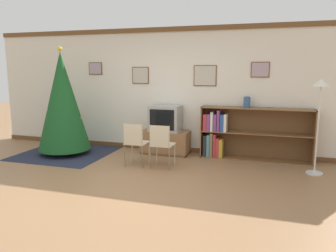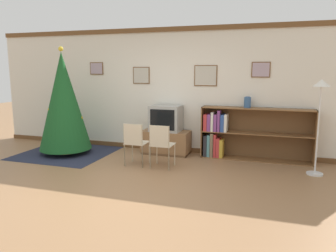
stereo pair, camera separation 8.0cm
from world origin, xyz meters
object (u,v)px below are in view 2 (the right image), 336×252
at_px(folding_chair_left, 135,142).
at_px(vase, 247,102).
at_px(standing_lamp, 320,102).
at_px(christmas_tree, 64,101).
at_px(tv_console, 166,142).
at_px(bookshelf, 236,134).
at_px(television, 166,118).
at_px(folding_chair_right, 161,143).

relative_size(folding_chair_left, vase, 3.74).
bearing_deg(standing_lamp, vase, 151.43).
xyz_separation_m(christmas_tree, tv_console, (2.08, 0.65, -0.89)).
bearing_deg(bookshelf, tv_console, -176.60).
xyz_separation_m(television, bookshelf, (1.48, 0.09, -0.26)).
height_order(tv_console, vase, vase).
relative_size(television, folding_chair_right, 0.79).
relative_size(television, bookshelf, 0.29).
xyz_separation_m(christmas_tree, television, (2.08, 0.65, -0.36)).
relative_size(christmas_tree, folding_chair_right, 2.77).
bearing_deg(standing_lamp, bookshelf, 155.94).
distance_m(television, standing_lamp, 3.02).
relative_size(tv_console, folding_chair_right, 1.25).
relative_size(christmas_tree, television, 3.52).
bearing_deg(christmas_tree, folding_chair_left, -12.50).
bearing_deg(christmas_tree, tv_console, 17.40).
xyz_separation_m(television, standing_lamp, (2.93, -0.55, 0.49)).
distance_m(bookshelf, standing_lamp, 1.75).
bearing_deg(vase, bookshelf, -170.48).
bearing_deg(television, folding_chair_right, -76.21).
xyz_separation_m(tv_console, standing_lamp, (2.93, -0.56, 1.01)).
bearing_deg(folding_chair_right, christmas_tree, 170.20).
xyz_separation_m(tv_console, television, (-0.00, -0.00, 0.52)).
distance_m(tv_console, standing_lamp, 3.15).
height_order(television, bookshelf, bookshelf).
xyz_separation_m(folding_chair_right, bookshelf, (1.22, 1.14, 0.04)).
bearing_deg(folding_chair_left, tv_console, 76.24).
bearing_deg(christmas_tree, bookshelf, 11.74).
bearing_deg(standing_lamp, folding_chair_left, -171.09).
bearing_deg(television, bookshelf, 3.50).
relative_size(tv_console, vase, 4.67).
bearing_deg(folding_chair_right, standing_lamp, 10.61).
relative_size(folding_chair_right, standing_lamp, 0.50).
bearing_deg(christmas_tree, television, 17.34).
xyz_separation_m(folding_chair_right, vase, (1.42, 1.18, 0.69)).
distance_m(folding_chair_left, bookshelf, 2.08).
bearing_deg(folding_chair_left, christmas_tree, 167.50).
bearing_deg(tv_console, bookshelf, 3.40).
bearing_deg(bookshelf, vase, 9.52).
height_order(christmas_tree, tv_console, christmas_tree).
xyz_separation_m(television, folding_chair_right, (0.26, -1.05, -0.30)).
bearing_deg(christmas_tree, folding_chair_right, -9.80).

